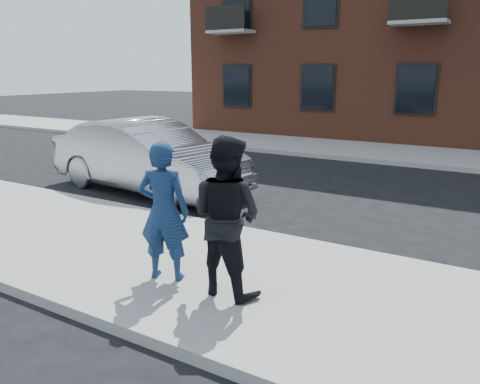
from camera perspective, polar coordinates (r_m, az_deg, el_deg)
The scene contains 8 objects.
ground at distance 6.90m, azimuth -2.53°, elevation -9.76°, with size 100.00×100.00×0.00m, color black.
near_sidewalk at distance 6.68m, azimuth -3.73°, elevation -9.92°, with size 50.00×3.50×0.15m, color gray.
near_curb at distance 8.11m, azimuth 3.48°, elevation -5.40°, with size 50.00×0.10×0.15m, color #999691.
far_sidewalk at distance 17.08m, azimuth 18.62°, elevation 4.45°, with size 50.00×3.50×0.15m, color gray.
far_curb at distance 15.35m, azimuth 17.15°, elevation 3.50°, with size 50.00×0.10×0.15m, color #999691.
silver_sedan at distance 11.45m, azimuth -11.18°, elevation 4.30°, with size 1.82×5.21×1.72m, color #999BA3.
man_hoodie at distance 6.13m, azimuth -9.28°, elevation -2.37°, with size 0.78×0.64×1.84m.
man_peacoat at distance 5.66m, azimuth -1.70°, elevation -2.98°, with size 1.01×0.82×1.97m.
Camera 1 is at (3.46, -5.25, 2.83)m, focal length 35.00 mm.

